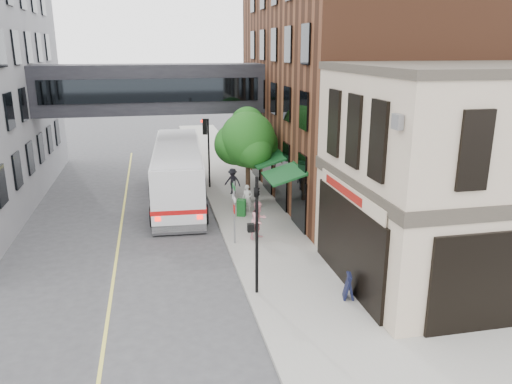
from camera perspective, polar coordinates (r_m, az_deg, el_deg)
name	(u,v)px	position (r m, az deg, el deg)	size (l,w,h in m)	color
ground	(257,325)	(17.47, 0.17, -14.91)	(120.00, 120.00, 0.00)	#38383A
sidewalk_main	(242,200)	(30.42, -1.64, -0.88)	(4.00, 60.00, 0.15)	gray
corner_building	(473,176)	(21.11, 23.52, 1.67)	(10.19, 8.12, 8.45)	#BDA690
brick_building	(364,81)	(32.44, 12.26, 12.29)	(13.76, 18.00, 14.00)	#512A19
skyway_bridge	(151,89)	(32.71, -11.86, 11.48)	(14.00, 3.18, 3.00)	black
traffic_signal_near	(256,221)	(18.03, 0.00, -3.37)	(0.44, 0.22, 4.60)	black
traffic_signal_far	(206,139)	(32.30, -5.70, 6.02)	(0.53, 0.28, 4.50)	black
street_sign_pole	(234,207)	(23.02, -2.51, -1.73)	(0.08, 0.75, 3.00)	gray
street_tree	(247,140)	(28.80, -1.04, 6.01)	(3.80, 3.20, 5.60)	#382619
lane_marking	(120,232)	(26.29, -15.26, -4.44)	(0.12, 40.00, 0.01)	#D8CC4C
bus	(178,170)	(30.46, -8.89, 2.46)	(3.57, 12.54, 3.34)	silver
pedestrian_a	(247,199)	(27.72, -1.00, -0.76)	(0.56, 0.37, 1.55)	silver
pedestrian_b	(259,220)	(23.87, 0.30, -3.24)	(0.89, 0.70, 1.84)	pink
pedestrian_c	(233,181)	(31.14, -2.68, 1.23)	(1.06, 0.61, 1.64)	#212129
newspaper_box	(241,208)	(27.19, -1.68, -1.80)	(0.46, 0.41, 0.92)	#13571D
sandwich_board	(349,286)	(18.87, 10.54, -10.52)	(0.34, 0.53, 0.95)	black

